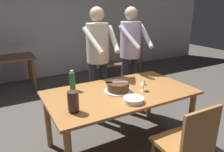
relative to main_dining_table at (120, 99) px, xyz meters
The scene contains 15 objects.
ground_plane 0.65m from the main_dining_table, ahead, with size 14.00×14.00×0.00m, color #4C4742.
back_wall 3.46m from the main_dining_table, 90.00° to the left, with size 10.00×0.12×2.70m, color beige.
main_dining_table is the anchor object (origin of this frame).
cake_on_platter 0.15m from the main_dining_table, 143.53° to the left, with size 0.34×0.34×0.11m.
cake_knife 0.23m from the main_dining_table, 150.53° to the left, with size 0.25×0.14×0.02m.
plate_stack 0.35m from the main_dining_table, 96.09° to the right, with size 0.22×0.22×0.05m.
wine_glass_near 0.34m from the main_dining_table, 25.25° to the right, with size 0.08×0.08×0.14m.
water_bottle 0.62m from the main_dining_table, 146.65° to the left, with size 0.07×0.07×0.25m.
hurricane_lamp 0.73m from the main_dining_table, 161.63° to the right, with size 0.11×0.11×0.21m.
person_cutting_cake 0.82m from the main_dining_table, 86.39° to the left, with size 0.47×0.55×1.72m.
person_standing_beside 1.05m from the main_dining_table, 49.38° to the left, with size 0.47×0.56×1.72m.
chair_near_side 0.91m from the main_dining_table, 76.01° to the right, with size 0.45×0.45×0.90m.
background_table 2.89m from the main_dining_table, 111.23° to the left, with size 1.00×0.70×0.74m.
background_chair_0 2.53m from the main_dining_table, 64.36° to the left, with size 0.58×0.58×0.90m.
background_chair_1 3.40m from the main_dining_table, 50.84° to the left, with size 0.62×0.62×0.90m.
Camera 1 is at (-1.23, -1.99, 1.72)m, focal length 33.77 mm.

